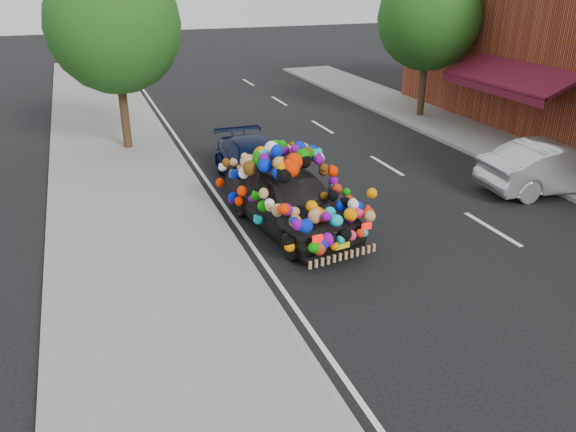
% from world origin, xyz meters
% --- Properties ---
extents(ground, '(100.00, 100.00, 0.00)m').
position_xyz_m(ground, '(0.00, 0.00, 0.00)').
color(ground, black).
rests_on(ground, ground).
extents(sidewalk, '(4.00, 60.00, 0.12)m').
position_xyz_m(sidewalk, '(-4.30, 0.00, 0.06)').
color(sidewalk, gray).
rests_on(sidewalk, ground).
extents(kerb, '(0.15, 60.00, 0.13)m').
position_xyz_m(kerb, '(-2.35, 0.00, 0.07)').
color(kerb, gray).
rests_on(kerb, ground).
extents(footpath_far, '(3.00, 40.00, 0.12)m').
position_xyz_m(footpath_far, '(8.20, 3.00, 0.06)').
color(footpath_far, gray).
rests_on(footpath_far, ground).
extents(lane_markings, '(6.00, 50.00, 0.01)m').
position_xyz_m(lane_markings, '(3.60, 0.00, 0.01)').
color(lane_markings, silver).
rests_on(lane_markings, ground).
extents(tree_near_sidewalk, '(4.20, 4.20, 6.13)m').
position_xyz_m(tree_near_sidewalk, '(-3.80, 9.50, 4.02)').
color(tree_near_sidewalk, '#332114').
rests_on(tree_near_sidewalk, ground).
extents(tree_far_b, '(4.00, 4.00, 5.90)m').
position_xyz_m(tree_far_b, '(8.00, 10.00, 3.89)').
color(tree_far_b, '#332114').
rests_on(tree_far_b, ground).
extents(plush_art_car, '(2.77, 4.81, 2.13)m').
position_xyz_m(plush_art_car, '(-0.87, 1.77, 1.09)').
color(plush_art_car, black).
rests_on(plush_art_car, ground).
extents(navy_sedan, '(1.77, 4.23, 1.22)m').
position_xyz_m(navy_sedan, '(-0.74, 4.81, 0.61)').
color(navy_sedan, black).
rests_on(navy_sedan, ground).
extents(silver_hatchback, '(4.29, 1.80, 1.38)m').
position_xyz_m(silver_hatchback, '(6.81, 1.50, 0.69)').
color(silver_hatchback, '#B2B5B9').
rests_on(silver_hatchback, ground).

